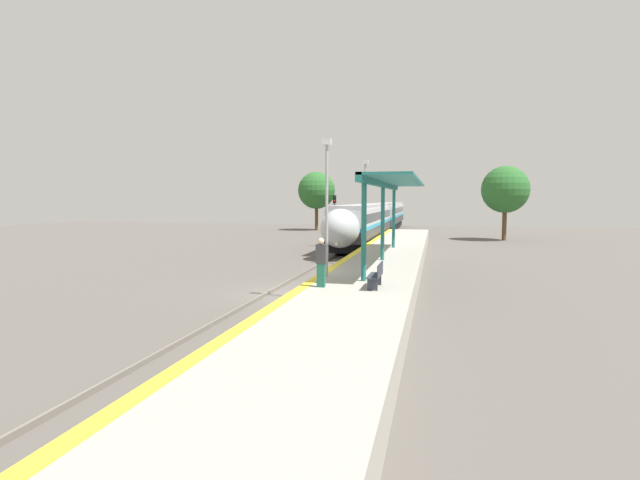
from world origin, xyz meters
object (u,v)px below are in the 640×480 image
object	(u,v)px
train	(377,218)
person_waiting	(321,261)
platform_bench	(377,275)
lamppost_mid	(365,199)
railway_signal	(334,215)
lamppost_near	(327,199)

from	to	relation	value
train	person_waiting	bearing A→B (deg)	-86.39
platform_bench	person_waiting	size ratio (longest dim) A/B	0.89
person_waiting	lamppost_mid	world-z (taller)	lamppost_mid
train	platform_bench	world-z (taller)	train
railway_signal	lamppost_mid	bearing A→B (deg)	-69.96
train	lamppost_mid	xyz separation A→B (m)	(2.08, -24.62, 2.08)
person_waiting	lamppost_near	xyz separation A→B (m)	(-0.34, 2.49, 2.26)
train	person_waiting	world-z (taller)	train
person_waiting	lamppost_near	bearing A→B (deg)	97.72
railway_signal	lamppost_mid	world-z (taller)	lamppost_mid
platform_bench	lamppost_near	bearing A→B (deg)	136.66
train	platform_bench	size ratio (longest dim) A/B	29.94
train	railway_signal	size ratio (longest dim) A/B	10.40
train	lamppost_near	xyz separation A→B (m)	(2.08, -35.81, 2.08)
railway_signal	lamppost_mid	size ratio (longest dim) A/B	0.81
platform_bench	lamppost_mid	world-z (taller)	lamppost_mid
lamppost_near	lamppost_mid	distance (m)	11.20
person_waiting	lamppost_mid	xyz separation A→B (m)	(-0.34, 13.69, 2.26)
lamppost_near	person_waiting	bearing A→B (deg)	-82.28
railway_signal	platform_bench	bearing A→B (deg)	-75.22
lamppost_mid	lamppost_near	bearing A→B (deg)	-90.00
lamppost_mid	person_waiting	bearing A→B (deg)	-88.59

